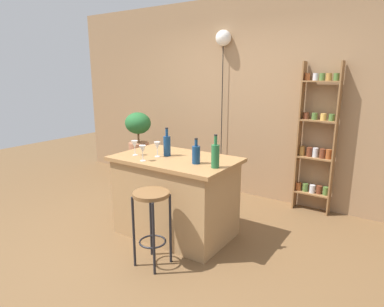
{
  "coord_description": "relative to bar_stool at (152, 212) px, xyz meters",
  "views": [
    {
      "loc": [
        2.06,
        -2.45,
        1.76
      ],
      "look_at": [
        0.05,
        0.55,
        0.88
      ],
      "focal_mm": 30.84,
      "sensor_mm": 36.0,
      "label": 1
    }
  ],
  "objects": [
    {
      "name": "pendant_globe_light",
      "position": [
        -0.48,
        2.17,
        1.68
      ],
      "size": [
        0.22,
        0.22,
        2.36
      ],
      "color": "black",
      "rests_on": "ground"
    },
    {
      "name": "wine_glass_center",
      "position": [
        -0.39,
        0.33,
        0.47
      ],
      "size": [
        0.07,
        0.07,
        0.16
      ],
      "color": "silver",
      "rests_on": "kitchen_counter"
    },
    {
      "name": "potted_plant",
      "position": [
        -1.6,
        1.57,
        0.36
      ],
      "size": [
        0.41,
        0.37,
        0.69
      ],
      "color": "#A86B4C",
      "rests_on": "plant_stool"
    },
    {
      "name": "kitchen_counter",
      "position": [
        -0.2,
        0.63,
        -0.09
      ],
      "size": [
        1.32,
        0.82,
        0.88
      ],
      "color": "#A87F51",
      "rests_on": "ground"
    },
    {
      "name": "plant_stool",
      "position": [
        -1.6,
        1.57,
        -0.29
      ],
      "size": [
        0.3,
        0.3,
        0.5
      ],
      "primitive_type": "cylinder",
      "color": "#2D2823",
      "rests_on": "ground"
    },
    {
      "name": "bottle_sauce_amber",
      "position": [
        -0.31,
        0.64,
        0.47
      ],
      "size": [
        0.08,
        0.08,
        0.31
      ],
      "color": "navy",
      "rests_on": "kitchen_counter"
    },
    {
      "name": "back_wall",
      "position": [
        -0.2,
        2.28,
        0.87
      ],
      "size": [
        6.4,
        0.1,
        2.8
      ],
      "primitive_type": "cube",
      "color": "#997551",
      "rests_on": "ground"
    },
    {
      "name": "wine_glass_left",
      "position": [
        -0.38,
        0.55,
        0.47
      ],
      "size": [
        0.07,
        0.07,
        0.16
      ],
      "color": "silver",
      "rests_on": "kitchen_counter"
    },
    {
      "name": "spice_shelf",
      "position": [
        0.91,
        2.13,
        0.41
      ],
      "size": [
        0.45,
        0.16,
        1.91
      ],
      "color": "olive",
      "rests_on": "ground"
    },
    {
      "name": "bottle_spirits_clear",
      "position": [
        0.36,
        0.53,
        0.47
      ],
      "size": [
        0.08,
        0.08,
        0.32
      ],
      "color": "#236638",
      "rests_on": "kitchen_counter"
    },
    {
      "name": "bar_stool",
      "position": [
        0.0,
        0.0,
        0.0
      ],
      "size": [
        0.33,
        0.33,
        0.72
      ],
      "color": "black",
      "rests_on": "ground"
    },
    {
      "name": "bottle_vinegar",
      "position": [
        0.13,
        0.55,
        0.45
      ],
      "size": [
        0.08,
        0.08,
        0.26
      ],
      "color": "navy",
      "rests_on": "kitchen_counter"
    },
    {
      "name": "wine_glass_right",
      "position": [
        -0.63,
        0.47,
        0.47
      ],
      "size": [
        0.07,
        0.07,
        0.16
      ],
      "color": "silver",
      "rests_on": "kitchen_counter"
    },
    {
      "name": "ground",
      "position": [
        -0.2,
        0.33,
        -0.53
      ],
      "size": [
        12.0,
        12.0,
        0.0
      ],
      "primitive_type": "plane",
      "color": "brown"
    }
  ]
}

